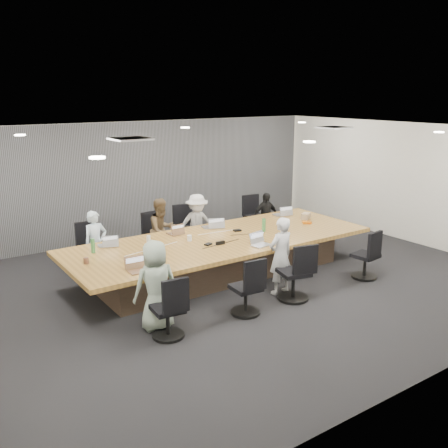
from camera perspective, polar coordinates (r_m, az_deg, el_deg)
floor at (r=9.46m, az=1.38°, el=-6.68°), size 10.00×8.00×0.00m
ceiling at (r=8.82m, az=1.49°, el=10.49°), size 10.00×8.00×0.00m
wall_back at (r=12.44m, az=-9.43°, el=5.08°), size 10.00×0.00×2.80m
wall_front at (r=6.37m, az=23.02°, el=-5.35°), size 10.00×0.00×2.80m
wall_right at (r=12.58m, az=20.32°, el=4.46°), size 0.00×8.00×2.80m
curtain at (r=12.37m, az=-9.27°, el=5.03°), size 9.80×0.04×2.80m
conference_table at (r=9.71m, az=-0.33°, el=-3.58°), size 6.00×2.20×0.74m
chair_0 at (r=10.33m, az=-15.01°, el=-3.18°), size 0.50×0.50×0.73m
chair_1 at (r=10.85m, az=-7.89°, el=-1.88°), size 0.51×0.51×0.75m
chair_2 at (r=11.22m, az=-4.01°, el=-0.91°), size 0.66×0.66×0.86m
chair_3 at (r=12.26m, az=3.72°, el=0.44°), size 0.63×0.63×0.85m
chair_4 at (r=7.37m, az=-6.47°, el=-10.15°), size 0.54×0.54×0.74m
chair_5 at (r=8.05m, az=2.49°, el=-7.78°), size 0.54×0.54×0.75m
chair_6 at (r=8.65m, az=7.95°, el=-6.00°), size 0.68×0.68×0.83m
chair_7 at (r=9.92m, az=15.83°, el=-3.91°), size 0.57×0.57×0.75m
person_0 at (r=9.93m, az=-14.44°, el=-2.18°), size 0.50×0.36×1.28m
laptop_0 at (r=9.40m, az=-13.32°, el=-2.38°), size 0.32×0.25×0.02m
person_1 at (r=10.46m, az=-7.09°, el=-0.74°), size 0.75×0.64×1.36m
laptop_1 at (r=9.97m, az=-5.65°, el=-1.05°), size 0.30×0.21×0.02m
person_2 at (r=10.86m, az=-3.10°, el=-0.09°), size 0.96×0.68×1.35m
laptop_2 at (r=10.39m, az=-1.53°, el=-0.33°), size 0.40×0.32×0.02m
person_3 at (r=11.96m, az=4.76°, el=0.84°), size 0.72×0.38×1.17m
laptop_3 at (r=11.51m, az=6.50°, el=1.08°), size 0.36×0.27×0.02m
person_4 at (r=7.53m, az=-7.81°, el=-6.97°), size 0.71×0.49×1.38m
laptop_4 at (r=7.97m, az=-9.61°, el=-5.33°), size 0.34×0.25×0.02m
person_6 at (r=8.80m, az=6.49°, el=-3.63°), size 0.52×0.35×1.39m
laptop_6 at (r=9.18m, az=4.26°, el=-2.43°), size 0.38×0.29×0.02m
bottle_green_left at (r=9.02m, az=-14.76°, el=-2.42°), size 0.09×0.09×0.26m
bottle_green_right at (r=10.08m, az=4.57°, el=-0.12°), size 0.09×0.09×0.27m
bottle_clear at (r=9.08m, az=-8.61°, el=-2.04°), size 0.08×0.08×0.23m
cup_white_far at (r=9.46m, az=-3.97°, el=-1.61°), size 0.10×0.10×0.11m
cup_white_near at (r=10.71m, az=6.78°, el=0.27°), size 0.09×0.09×0.11m
mug_brown at (r=8.51m, az=-15.49°, el=-4.06°), size 0.11×0.11×0.10m
mic_left at (r=9.21m, az=-1.82°, el=-2.32°), size 0.17×0.14×0.03m
mic_right at (r=10.11m, az=1.53°, el=-0.72°), size 0.17×0.13×0.03m
stapler at (r=9.22m, az=-0.43°, el=-2.17°), size 0.18×0.05×0.07m
canvas_bag at (r=11.22m, az=9.32°, el=0.91°), size 0.28×0.24×0.13m
snack_packet at (r=10.85m, az=9.45°, el=0.19°), size 0.22×0.21×0.04m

